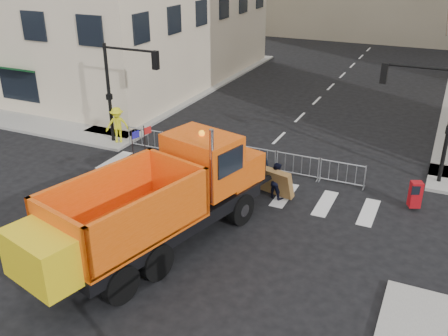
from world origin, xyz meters
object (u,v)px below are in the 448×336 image
at_px(cop_c, 242,159).
at_px(worker, 117,125).
at_px(cop_b, 276,180).
at_px(plow_truck, 156,201).
at_px(newspaper_box, 415,194).
at_px(cop_a, 263,168).

height_order(cop_c, worker, worker).
bearing_deg(worker, cop_b, -44.29).
distance_m(plow_truck, newspaper_box, 10.59).
height_order(cop_c, newspaper_box, cop_c).
bearing_deg(worker, cop_c, -39.68).
bearing_deg(worker, cop_a, -39.27).
relative_size(cop_a, cop_b, 0.98).
relative_size(plow_truck, newspaper_box, 10.58).
distance_m(plow_truck, cop_a, 6.78).
relative_size(worker, newspaper_box, 1.77).
distance_m(cop_a, cop_c, 1.09).
bearing_deg(cop_b, cop_c, -11.28).
xyz_separation_m(plow_truck, cop_a, (1.49, 6.52, -1.15)).
xyz_separation_m(cop_a, cop_c, (-1.07, 0.09, 0.19)).
xyz_separation_m(cop_b, newspaper_box, (5.50, 1.35, -0.11)).
xyz_separation_m(plow_truck, cop_c, (0.42, 6.61, -0.96)).
relative_size(cop_a, cop_c, 0.81).
bearing_deg(plow_truck, cop_a, 1.42).
height_order(plow_truck, newspaper_box, plow_truck).
bearing_deg(newspaper_box, plow_truck, -163.55).
height_order(plow_truck, cop_a, plow_truck).
bearing_deg(plow_truck, newspaper_box, -35.12).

